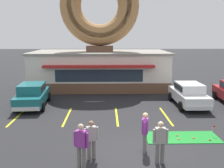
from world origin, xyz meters
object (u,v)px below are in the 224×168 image
object	(u,v)px
car_white	(189,93)
pedestrian_leather_jacket_man	(81,144)
golf_ball	(165,135)
trash_bin	(177,88)
pedestrian_hooded_kid	(160,140)
pedestrian_clipboard_woman	(145,130)
pedestrian_blue_sweater_man	(91,138)
putting_flag_pin	(213,128)
car_teal	(32,94)

from	to	relation	value
car_white	pedestrian_leather_jacket_man	size ratio (longest dim) A/B	2.65
golf_ball	trash_bin	xyz separation A→B (m)	(2.96, 9.13, 0.45)
pedestrian_hooded_kid	pedestrian_clipboard_woman	world-z (taller)	pedestrian_clipboard_woman
pedestrian_blue_sweater_man	pedestrian_clipboard_woman	size ratio (longest dim) A/B	0.92
putting_flag_pin	pedestrian_clipboard_woman	size ratio (longest dim) A/B	0.32
trash_bin	pedestrian_hooded_kid	bearing A→B (deg)	-107.73
car_white	putting_flag_pin	bearing A→B (deg)	-95.24
trash_bin	putting_flag_pin	bearing A→B (deg)	-94.09
golf_ball	putting_flag_pin	distance (m)	2.34
pedestrian_hooded_kid	pedestrian_clipboard_woman	size ratio (longest dim) A/B	0.97
pedestrian_leather_jacket_man	pedestrian_clipboard_woman	size ratio (longest dim) A/B	1.00
putting_flag_pin	pedestrian_blue_sweater_man	bearing A→B (deg)	-159.33
car_teal	pedestrian_hooded_kid	distance (m)	10.94
car_white	trash_bin	bearing A→B (deg)	87.74
pedestrian_blue_sweater_man	trash_bin	xyz separation A→B (m)	(6.42, 11.40, -0.37)
pedestrian_hooded_kid	pedestrian_leather_jacket_man	size ratio (longest dim) A/B	0.98
pedestrian_blue_sweater_man	pedestrian_leather_jacket_man	bearing A→B (deg)	-113.85
car_white	pedestrian_blue_sweater_man	world-z (taller)	car_white
pedestrian_blue_sweater_man	car_white	bearing A→B (deg)	51.22
car_white	pedestrian_leather_jacket_man	distance (m)	10.82
golf_ball	pedestrian_leather_jacket_man	xyz separation A→B (m)	(-3.79, -3.01, 0.91)
car_teal	pedestrian_blue_sweater_man	world-z (taller)	car_teal
putting_flag_pin	car_white	distance (m)	5.68
pedestrian_leather_jacket_man	car_teal	bearing A→B (deg)	115.83
car_teal	trash_bin	world-z (taller)	car_teal
car_white	pedestrian_hooded_kid	size ratio (longest dim) A/B	2.72
pedestrian_blue_sweater_man	pedestrian_hooded_kid	xyz separation A→B (m)	(2.64, -0.42, 0.06)
car_teal	car_white	bearing A→B (deg)	-0.27
golf_ball	pedestrian_clipboard_woman	world-z (taller)	pedestrian_clipboard_woman
pedestrian_clipboard_woman	golf_ball	bearing A→B (deg)	53.65
pedestrian_blue_sweater_man	pedestrian_clipboard_woman	world-z (taller)	pedestrian_clipboard_woman
golf_ball	car_teal	distance (m)	9.77
putting_flag_pin	car_white	xyz separation A→B (m)	(0.52, 5.64, 0.43)
putting_flag_pin	pedestrian_leather_jacket_man	distance (m)	6.78
golf_ball	pedestrian_blue_sweater_man	size ratio (longest dim) A/B	0.03
pedestrian_blue_sweater_man	car_teal	bearing A→B (deg)	119.76
car_teal	pedestrian_clipboard_woman	world-z (taller)	pedestrian_clipboard_woman
golf_ball	putting_flag_pin	size ratio (longest dim) A/B	0.08
golf_ball	pedestrian_leather_jacket_man	size ratio (longest dim) A/B	0.02
pedestrian_blue_sweater_man	pedestrian_leather_jacket_man	world-z (taller)	pedestrian_leather_jacket_man
pedestrian_leather_jacket_man	golf_ball	bearing A→B (deg)	38.44
golf_ball	putting_flag_pin	world-z (taller)	putting_flag_pin
golf_ball	pedestrian_hooded_kid	distance (m)	2.94
car_white	pedestrian_blue_sweater_man	bearing A→B (deg)	-128.78
putting_flag_pin	pedestrian_clipboard_woman	world-z (taller)	pedestrian_clipboard_woman
putting_flag_pin	pedestrian_clipboard_woman	bearing A→B (deg)	-155.51
trash_bin	car_teal	bearing A→B (deg)	-162.09
putting_flag_pin	pedestrian_hooded_kid	distance (m)	4.09
golf_ball	pedestrian_hooded_kid	size ratio (longest dim) A/B	0.02
pedestrian_hooded_kid	car_white	bearing A→B (deg)	66.17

